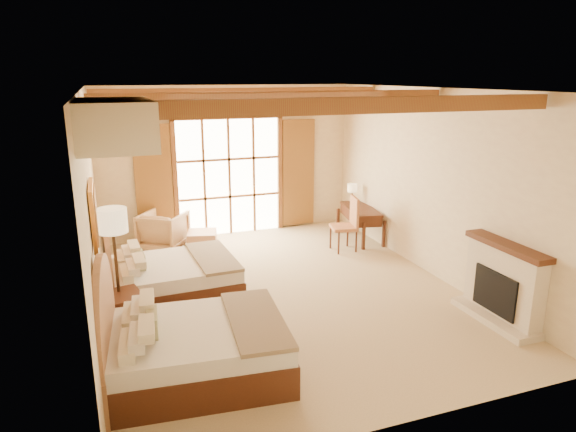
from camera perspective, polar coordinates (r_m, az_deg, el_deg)
name	(u,v)px	position (r m, az deg, el deg)	size (l,w,h in m)	color
floor	(282,292)	(8.42, -0.69, -8.40)	(7.00, 7.00, 0.00)	#CEB48C
wall_back	(228,161)	(11.22, -6.66, 6.08)	(5.50, 5.50, 0.00)	beige
wall_left	(92,211)	(7.50, -20.99, 0.48)	(7.00, 7.00, 0.00)	beige
wall_right	(432,183)	(9.17, 15.75, 3.51)	(7.00, 7.00, 0.00)	beige
ceiling	(281,89)	(7.71, -0.77, 13.92)	(7.00, 7.00, 0.00)	#BC8341
ceiling_beams	(281,97)	(7.71, -0.77, 13.03)	(5.39, 4.60, 0.18)	brown
french_doors	(229,178)	(11.22, -6.53, 4.27)	(3.95, 0.08, 2.60)	white
fireplace	(502,287)	(7.91, 22.68, -7.28)	(0.46, 1.40, 1.16)	#C2B196
painting	(94,214)	(6.74, -20.76, 0.21)	(0.06, 0.95, 0.75)	orange
canopy_valance	(114,123)	(5.30, -18.72, 9.74)	(0.70, 1.40, 0.45)	beige
bed_near	(183,346)	(6.16, -11.54, -13.96)	(2.19, 1.73, 1.35)	#472112
bed_far	(162,276)	(8.23, -13.79, -6.51)	(2.02, 1.56, 1.29)	#472112
nightstand	(121,318)	(7.20, -18.03, -10.68)	(0.54, 0.54, 0.65)	#472112
floor_lamp	(113,229)	(6.90, -18.88, -1.35)	(0.38, 0.38, 1.78)	#362416
armchair	(163,231)	(10.59, -13.68, -1.60)	(0.82, 0.84, 0.76)	tan
ottoman	(202,241)	(10.36, -9.51, -2.79)	(0.55, 0.55, 0.40)	#B0785A
desk	(360,223)	(10.98, 8.01, -0.74)	(0.79, 1.37, 0.70)	#472112
desk_chair	(345,234)	(10.29, 6.31, -1.99)	(0.56, 0.56, 1.09)	#B47A50
desk_lamp	(352,189)	(11.22, 7.16, 3.04)	(0.21, 0.21, 0.43)	#362416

